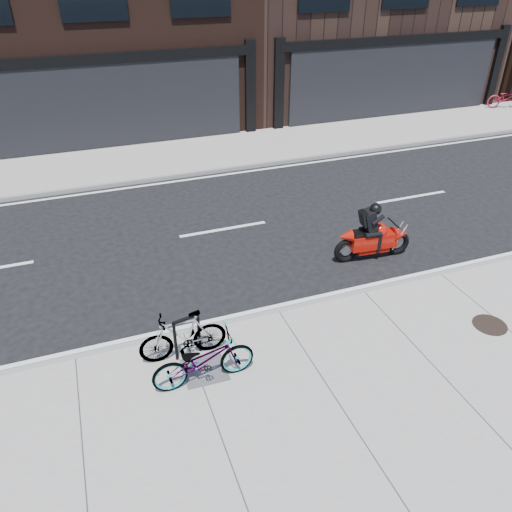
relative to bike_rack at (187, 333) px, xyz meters
name	(u,v)px	position (x,y,z in m)	size (l,w,h in m)	color
ground	(248,267)	(2.04, 2.60, -0.64)	(120.00, 120.00, 0.00)	black
sidewalk_near	(352,426)	(2.04, -2.40, -0.57)	(60.00, 6.00, 0.13)	gray
sidewalk_far	(177,156)	(2.04, 10.35, -0.57)	(60.00, 3.50, 0.13)	gray
bike_rack	(187,333)	(0.00, 0.00, 0.00)	(0.51, 0.14, 0.86)	black
bicycle_front	(203,360)	(0.11, -0.71, -0.04)	(0.62, 1.78, 0.93)	gray
bicycle_rear	(183,336)	(-0.08, 0.00, -0.03)	(0.45, 1.58, 0.95)	gray
motorcycle	(377,236)	(5.11, 1.98, -0.04)	(1.98, 0.56, 1.48)	black
bicycle_far	(507,98)	(17.74, 11.23, -0.04)	(0.62, 1.78, 0.93)	maroon
manhole_cover	(490,325)	(5.78, -1.21, -0.50)	(0.66, 0.66, 0.01)	black
utility_grate	(205,370)	(0.17, -0.48, -0.50)	(0.75, 0.75, 0.01)	#474749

